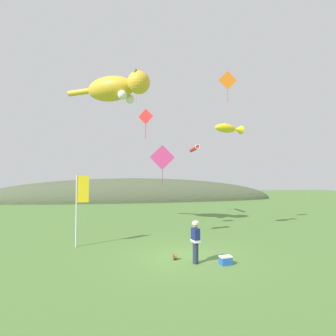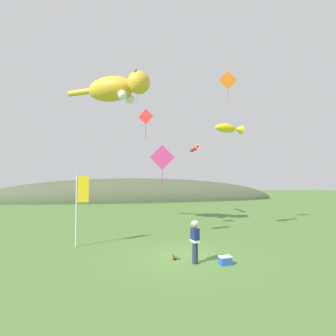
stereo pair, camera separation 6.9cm
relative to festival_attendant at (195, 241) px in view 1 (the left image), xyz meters
The scene contains 13 objects.
ground_plane 1.26m from the festival_attendant, 102.66° to the left, with size 120.00×120.00×0.00m, color #517A38.
distant_hill_ridge 32.12m from the festival_attendant, 90.32° to the left, with size 48.43×10.31×7.19m.
festival_attendant is the anchor object (origin of this frame).
kite_spool 1.30m from the festival_attendant, 136.82° to the left, with size 0.14×0.26×0.26m.
picnic_cooler 1.46m from the festival_attendant, 18.00° to the right, with size 0.53×0.39×0.36m.
festival_banner_pole 6.60m from the festival_attendant, 143.03° to the left, with size 0.66×0.08×3.76m.
kite_giant_cat 12.21m from the festival_attendant, 112.87° to the left, with size 5.81×4.10×2.01m.
kite_fish_windsock 9.22m from the festival_attendant, 53.69° to the left, with size 2.32×1.24×0.69m.
kite_tube_streamer 14.61m from the festival_attendant, 72.61° to the left, with size 0.75×3.17×0.44m.
kite_diamond_pink 6.08m from the festival_attendant, 96.80° to the left, with size 1.51×0.10×2.41m.
kite_diamond_white 15.22m from the festival_attendant, 98.12° to the left, with size 0.83×0.28×1.76m.
kite_diamond_red 8.97m from the festival_attendant, 103.32° to the left, with size 0.89×0.54×1.93m.
kite_diamond_orange 12.18m from the festival_attendant, 54.77° to the left, with size 1.33×0.16×2.24m.
Camera 1 is at (-3.22, -11.46, 3.58)m, focal length 28.00 mm.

